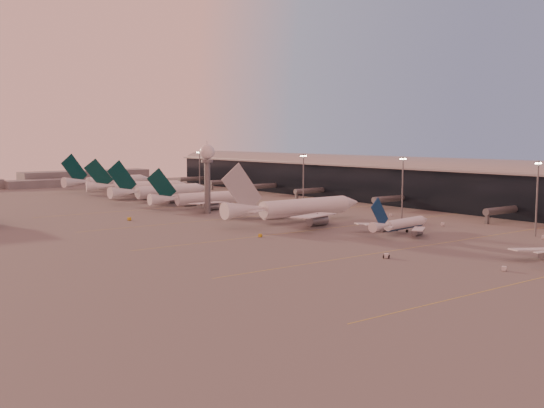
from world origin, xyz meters
TOP-DOWN VIEW (x-y plane):
  - ground at (0.00, 0.00)m, footprint 700.00×700.00m
  - taxiway_markings at (30.00, 56.00)m, footprint 180.00×185.25m
  - terminal at (107.88, 110.09)m, footprint 57.00×362.00m
  - radar_tower at (5.00, 120.00)m, footprint 6.40×6.40m
  - mast_a at (58.00, 0.00)m, footprint 3.60×0.56m
  - mast_b at (55.00, 55.00)m, footprint 3.60×0.56m
  - mast_c at (50.00, 110.00)m, footprint 3.60×0.56m
  - mast_d at (48.00, 200.00)m, footprint 3.60×0.56m
  - distant_horizon at (2.62, 325.14)m, footprint 165.00×37.50m
  - narrowbody_mid at (27.64, 31.08)m, footprint 33.63×26.66m
  - widebody_white at (17.90, 75.30)m, footprint 66.75×53.49m
  - greentail_a at (13.66, 139.69)m, footprint 52.85×42.69m
  - greentail_b at (13.37, 179.13)m, footprint 59.56×47.84m
  - greentail_c at (18.29, 215.94)m, footprint 56.90×45.36m
  - greentail_d at (19.07, 260.29)m, footprint 63.01×50.36m
  - gsv_truck_a at (1.83, -25.25)m, footprint 5.97×4.29m
  - gsv_catering_a at (55.87, -4.17)m, footprint 5.85×4.10m
  - gsv_tug_mid at (-9.31, 3.22)m, footprint 4.25×4.49m
  - gsv_truck_b at (54.70, 34.80)m, footprint 6.19×4.08m
  - gsv_truck_c at (-14.87, 53.44)m, footprint 5.41×4.14m
  - gsv_catering_b at (60.68, 66.05)m, footprint 5.06×3.71m
  - gsv_truck_d at (-32.01, 118.47)m, footprint 2.82×6.40m
  - gsv_tug_hangar at (50.11, 162.04)m, footprint 4.47×3.46m

SIDE VIEW (x-z plane):
  - ground at x=0.00m, z-range 0.00..0.00m
  - taxiway_markings at x=30.00m, z-range 0.00..0.02m
  - gsv_tug_mid at x=-9.31m, z-range 0.02..1.13m
  - gsv_tug_hangar at x=50.11m, z-range 0.02..1.14m
  - gsv_truck_c at x=-14.87m, z-range 0.02..2.11m
  - gsv_truck_a at x=1.83m, z-range 0.02..2.31m
  - gsv_truck_b at x=54.70m, z-range 0.02..2.38m
  - gsv_truck_d at x=-32.01m, z-range 0.03..2.53m
  - gsv_catering_b at x=60.68m, z-range 0.00..3.80m
  - gsv_catering_a at x=55.87m, z-range 0.00..4.40m
  - narrowbody_mid at x=27.64m, z-range -3.92..9.26m
  - greentail_a at x=13.66m, z-range -6.21..12.99m
  - greentail_c at x=18.29m, z-range -6.83..14.30m
  - greentail_b at x=13.37m, z-range -7.01..14.66m
  - distant_horizon at x=2.62m, z-range -0.61..8.39m
  - widebody_white at x=17.90m, z-range -7.67..15.81m
  - greentail_d at x=19.07m, z-range -7.50..15.69m
  - terminal at x=107.88m, z-range -1.00..22.04m
  - mast_a at x=58.00m, z-range 1.24..26.24m
  - mast_b at x=55.00m, z-range 1.24..26.24m
  - mast_c at x=50.00m, z-range 1.24..26.24m
  - mast_d at x=48.00m, z-range 1.24..26.24m
  - radar_tower at x=5.00m, z-range 5.40..36.50m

